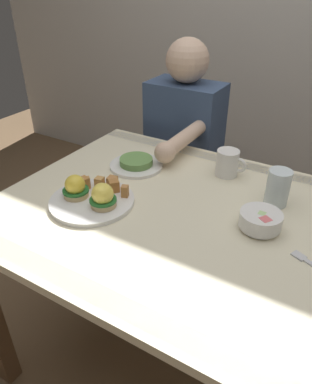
{
  "coord_description": "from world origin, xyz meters",
  "views": [
    {
      "loc": [
        0.38,
        -0.83,
        1.37
      ],
      "look_at": [
        -0.12,
        0.0,
        0.78
      ],
      "focal_mm": 33.88,
      "sensor_mm": 36.0,
      "label": 1
    }
  ],
  "objects_px": {
    "dining_table": "(187,240)",
    "side_plate": "(136,164)",
    "coffee_mug": "(228,162)",
    "water_glass_near": "(278,189)",
    "eggs_benedict_plate": "(92,196)",
    "fruit_bowl": "(261,221)",
    "diner_person": "(182,147)"
  },
  "relations": [
    {
      "from": "eggs_benedict_plate",
      "to": "side_plate",
      "type": "xyz_separation_m",
      "value": [
        -0.02,
        0.28,
        -0.01
      ]
    },
    {
      "from": "water_glass_near",
      "to": "coffee_mug",
      "type": "bearing_deg",
      "value": 153.52
    },
    {
      "from": "eggs_benedict_plate",
      "to": "side_plate",
      "type": "relative_size",
      "value": 1.35
    },
    {
      "from": "diner_person",
      "to": "water_glass_near",
      "type": "bearing_deg",
      "value": -37.02
    },
    {
      "from": "eggs_benedict_plate",
      "to": "diner_person",
      "type": "distance_m",
      "value": 0.72
    },
    {
      "from": "eggs_benedict_plate",
      "to": "water_glass_near",
      "type": "bearing_deg",
      "value": 30.52
    },
    {
      "from": "dining_table",
      "to": "side_plate",
      "type": "bearing_deg",
      "value": 150.47
    },
    {
      "from": "dining_table",
      "to": "coffee_mug",
      "type": "relative_size",
      "value": 10.78
    },
    {
      "from": "side_plate",
      "to": "fruit_bowl",
      "type": "bearing_deg",
      "value": -15.31
    },
    {
      "from": "coffee_mug",
      "to": "water_glass_near",
      "type": "xyz_separation_m",
      "value": [
        0.2,
        -0.1,
        0.0
      ]
    },
    {
      "from": "dining_table",
      "to": "eggs_benedict_plate",
      "type": "bearing_deg",
      "value": -160.18
    },
    {
      "from": "eggs_benedict_plate",
      "to": "fruit_bowl",
      "type": "height_order",
      "value": "eggs_benedict_plate"
    },
    {
      "from": "coffee_mug",
      "to": "side_plate",
      "type": "relative_size",
      "value": 0.56
    },
    {
      "from": "coffee_mug",
      "to": "water_glass_near",
      "type": "height_order",
      "value": "water_glass_near"
    },
    {
      "from": "fruit_bowl",
      "to": "side_plate",
      "type": "xyz_separation_m",
      "value": [
        -0.52,
        0.14,
        -0.02
      ]
    },
    {
      "from": "fruit_bowl",
      "to": "coffee_mug",
      "type": "bearing_deg",
      "value": 127.75
    },
    {
      "from": "water_glass_near",
      "to": "side_plate",
      "type": "relative_size",
      "value": 0.59
    },
    {
      "from": "side_plate",
      "to": "coffee_mug",
      "type": "bearing_deg",
      "value": 20.46
    },
    {
      "from": "dining_table",
      "to": "side_plate",
      "type": "relative_size",
      "value": 6.0
    },
    {
      "from": "coffee_mug",
      "to": "diner_person",
      "type": "bearing_deg",
      "value": 137.8
    },
    {
      "from": "eggs_benedict_plate",
      "to": "coffee_mug",
      "type": "bearing_deg",
      "value": 52.98
    },
    {
      "from": "eggs_benedict_plate",
      "to": "coffee_mug",
      "type": "xyz_separation_m",
      "value": [
        0.3,
        0.4,
        0.02
      ]
    },
    {
      "from": "fruit_bowl",
      "to": "diner_person",
      "type": "height_order",
      "value": "diner_person"
    },
    {
      "from": "eggs_benedict_plate",
      "to": "fruit_bowl",
      "type": "distance_m",
      "value": 0.52
    },
    {
      "from": "water_glass_near",
      "to": "side_plate",
      "type": "xyz_separation_m",
      "value": [
        -0.52,
        -0.02,
        -0.04
      ]
    },
    {
      "from": "diner_person",
      "to": "fruit_bowl",
      "type": "bearing_deg",
      "value": -46.38
    },
    {
      "from": "fruit_bowl",
      "to": "water_glass_near",
      "type": "bearing_deg",
      "value": 89.34
    },
    {
      "from": "water_glass_near",
      "to": "diner_person",
      "type": "distance_m",
      "value": 0.69
    },
    {
      "from": "coffee_mug",
      "to": "side_plate",
      "type": "bearing_deg",
      "value": -159.54
    },
    {
      "from": "side_plate",
      "to": "diner_person",
      "type": "xyz_separation_m",
      "value": [
        -0.02,
        0.43,
        -0.1
      ]
    },
    {
      "from": "eggs_benedict_plate",
      "to": "coffee_mug",
      "type": "height_order",
      "value": "coffee_mug"
    },
    {
      "from": "coffee_mug",
      "to": "water_glass_near",
      "type": "distance_m",
      "value": 0.23
    }
  ]
}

